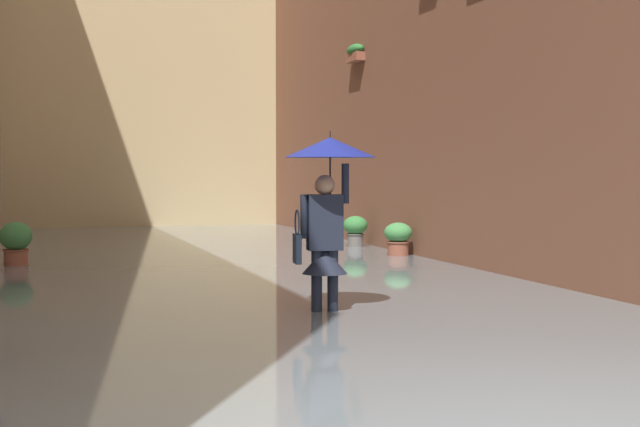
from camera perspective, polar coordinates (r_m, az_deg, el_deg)
ground_plane at (r=15.63m, az=-6.15°, el=-3.55°), size 60.00×60.00×0.00m
flood_water at (r=15.63m, az=-6.16°, el=-3.29°), size 8.17×26.88×0.14m
person_wading at (r=10.27m, az=0.45°, el=1.42°), size 1.01×1.01×2.12m
potted_plant_mid_right at (r=16.06m, az=-18.02°, el=-1.77°), size 0.53×0.53×0.84m
potted_plant_mid_left at (r=16.98m, az=4.78°, el=-1.61°), size 0.51×0.51×0.74m
potted_plant_far_left at (r=18.91m, az=2.16°, el=-1.06°), size 0.49×0.49×0.76m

